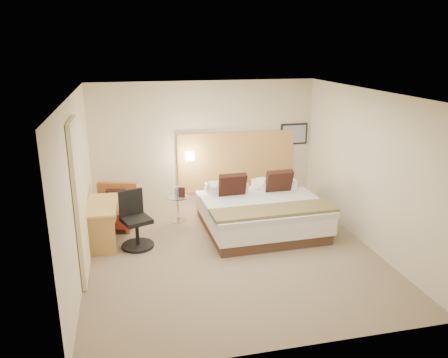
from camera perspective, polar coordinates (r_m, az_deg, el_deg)
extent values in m
cube|color=#7B6953|center=(7.55, 1.09, -9.79)|extent=(4.80, 5.00, 0.02)
cube|color=white|center=(6.76, 1.22, 11.21)|extent=(4.80, 5.00, 0.02)
cube|color=beige|center=(9.41, -2.54, 4.51)|extent=(4.80, 0.02, 2.70)
cube|color=beige|center=(4.80, 8.45, -8.49)|extent=(4.80, 0.02, 2.70)
cube|color=beige|center=(6.89, -18.70, -1.18)|extent=(0.02, 5.00, 2.70)
cube|color=beige|center=(7.95, 18.27, 1.25)|extent=(0.02, 5.00, 2.70)
cube|color=tan|center=(9.61, 1.65, 2.34)|extent=(2.60, 0.04, 1.30)
cube|color=black|center=(9.90, 9.12, 5.84)|extent=(0.62, 0.03, 0.47)
cube|color=#768EA3|center=(9.89, 9.16, 5.82)|extent=(0.54, 0.01, 0.39)
cylinder|color=silver|center=(9.32, -4.54, 3.08)|extent=(0.02, 0.12, 0.02)
cube|color=#FFEDC6|center=(9.26, -4.49, 2.99)|extent=(0.15, 0.15, 0.15)
cube|color=beige|center=(6.69, -18.36, -2.87)|extent=(0.06, 0.90, 2.42)
cylinder|color=#9AC2EE|center=(8.71, -6.29, -1.64)|extent=(0.07, 0.07, 0.19)
cylinder|color=#80A4C5|center=(8.73, -5.97, -1.58)|extent=(0.07, 0.07, 0.19)
cube|color=#361816|center=(8.63, -5.52, -1.73)|extent=(0.13, 0.09, 0.21)
cube|color=#452E22|center=(8.51, 4.70, -5.83)|extent=(2.12, 2.12, 0.19)
cube|color=white|center=(8.41, 4.74, -4.23)|extent=(2.18, 2.18, 0.32)
cube|color=silver|center=(8.07, 5.47, -3.58)|extent=(2.23, 1.59, 0.11)
cube|color=white|center=(8.89, 0.03, -1.23)|extent=(0.75, 0.42, 0.19)
cube|color=white|center=(9.18, 6.18, -0.72)|extent=(0.75, 0.42, 0.19)
cube|color=silver|center=(8.60, 0.49, -1.12)|extent=(0.75, 0.42, 0.19)
cube|color=white|center=(8.91, 6.82, -0.60)|extent=(0.75, 0.42, 0.19)
cube|color=black|center=(8.39, 1.07, -1.00)|extent=(0.54, 0.30, 0.54)
cube|color=black|center=(8.68, 7.15, -0.50)|extent=(0.54, 0.30, 0.54)
cube|color=#BD8726|center=(7.68, 6.56, -4.10)|extent=(2.24, 0.65, 0.05)
cube|color=#B57055|center=(8.65, -16.41, -6.44)|extent=(0.10, 0.10, 0.10)
cube|color=#BE7559|center=(8.48, -12.38, -6.62)|extent=(0.10, 0.10, 0.10)
cube|color=#B77956|center=(9.13, -15.36, -5.08)|extent=(0.10, 0.10, 0.10)
cube|color=#B46F55|center=(8.96, -11.53, -5.22)|extent=(0.10, 0.10, 0.10)
cube|color=#B1342F|center=(8.73, -14.02, -4.64)|extent=(0.93, 0.86, 0.29)
cube|color=#9C5529|center=(8.86, -13.69, -1.80)|extent=(0.78, 0.32, 0.44)
cube|color=black|center=(8.78, -13.85, -2.45)|extent=(0.41, 0.27, 0.38)
cylinder|color=silver|center=(8.90, -6.00, -5.40)|extent=(0.41, 0.41, 0.02)
cylinder|color=white|center=(8.81, -6.05, -3.87)|extent=(0.05, 0.05, 0.49)
cylinder|color=silver|center=(8.72, -6.10, -2.31)|extent=(0.61, 0.61, 0.01)
cube|color=tan|center=(7.97, -15.71, -3.27)|extent=(0.59, 1.20, 0.04)
cube|color=#B28446|center=(7.60, -15.84, -7.29)|extent=(0.49, 0.06, 0.70)
cube|color=tan|center=(8.61, -15.19, -4.30)|extent=(0.49, 0.06, 0.70)
cube|color=#A98042|center=(8.00, -15.31, -3.78)|extent=(0.49, 1.12, 0.10)
cylinder|color=black|center=(7.90, -11.16, -8.49)|extent=(0.73, 0.73, 0.04)
cylinder|color=black|center=(7.81, -11.26, -6.92)|extent=(0.08, 0.08, 0.43)
cube|color=black|center=(7.71, -11.37, -5.30)|extent=(0.59, 0.59, 0.08)
cube|color=black|center=(7.79, -12.07, -2.97)|extent=(0.42, 0.21, 0.45)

